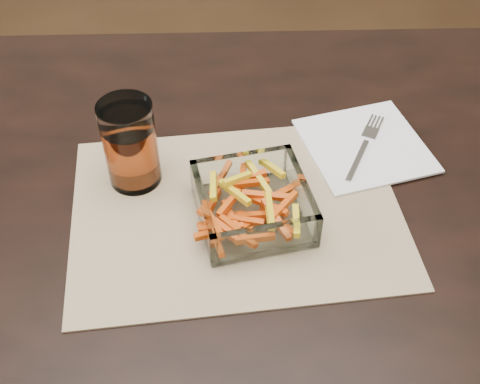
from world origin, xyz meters
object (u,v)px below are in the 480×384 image
at_px(glass_bowl, 253,205).
at_px(tumbler, 131,147).
at_px(dining_table, 223,245).
at_px(fork, 365,144).

distance_m(glass_bowl, tumbler, 0.19).
bearing_deg(glass_bowl, dining_table, 148.54).
bearing_deg(glass_bowl, fork, 37.61).
bearing_deg(fork, glass_bowl, -116.25).
height_order(dining_table, glass_bowl, glass_bowl).
bearing_deg(dining_table, fork, 26.94).
relative_size(tumbler, fork, 0.86).
distance_m(dining_table, glass_bowl, 0.12).
relative_size(glass_bowl, fork, 1.12).
xyz_separation_m(dining_table, fork, (0.22, 0.11, 0.10)).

